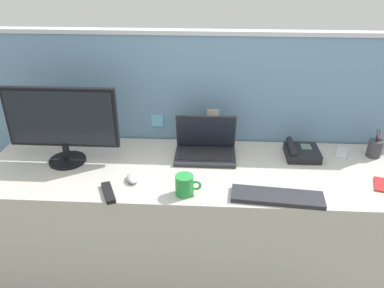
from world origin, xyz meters
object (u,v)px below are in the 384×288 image
at_px(keyboard_main, 277,197).
at_px(computer_mouse_right_hand, 133,178).
at_px(coffee_mug, 185,185).
at_px(pen_cup, 375,148).
at_px(cell_phone_red_case, 381,185).
at_px(desktop_monitor, 62,122).
at_px(tv_remote, 108,193).
at_px(desk_phone, 301,152).
at_px(cell_phone_silver_slab, 342,152).
at_px(laptop, 205,145).

distance_m(keyboard_main, computer_mouse_right_hand, 0.72).
bearing_deg(coffee_mug, pen_cup, 22.65).
bearing_deg(pen_cup, cell_phone_red_case, -102.39).
relative_size(desktop_monitor, tv_remote, 3.50).
height_order(computer_mouse_right_hand, cell_phone_red_case, computer_mouse_right_hand).
distance_m(desktop_monitor, cell_phone_red_case, 1.67).
xyz_separation_m(desktop_monitor, pen_cup, (1.71, 0.15, -0.19)).
height_order(desk_phone, cell_phone_silver_slab, desk_phone).
height_order(cell_phone_silver_slab, tv_remote, tv_remote).
bearing_deg(keyboard_main, laptop, 135.90).
xyz_separation_m(pen_cup, cell_phone_red_case, (-0.07, -0.30, -0.05)).
bearing_deg(cell_phone_red_case, laptop, -178.62).
distance_m(computer_mouse_right_hand, pen_cup, 1.36).
xyz_separation_m(desktop_monitor, coffee_mug, (0.67, -0.28, -0.19)).
distance_m(pen_cup, tv_remote, 1.48).
height_order(desktop_monitor, pen_cup, desktop_monitor).
relative_size(computer_mouse_right_hand, cell_phone_silver_slab, 0.70).
bearing_deg(computer_mouse_right_hand, desktop_monitor, 137.19).
distance_m(desk_phone, computer_mouse_right_hand, 0.95).
height_order(desktop_monitor, tv_remote, desktop_monitor).
distance_m(pen_cup, cell_phone_silver_slab, 0.17).
bearing_deg(keyboard_main, coffee_mug, -176.51).
bearing_deg(tv_remote, desktop_monitor, 110.94).
bearing_deg(desktop_monitor, cell_phone_red_case, -5.25).
xyz_separation_m(pen_cup, coffee_mug, (-1.04, -0.43, -0.00)).
bearing_deg(laptop, coffee_mug, -102.42).
distance_m(laptop, cell_phone_red_case, 0.93).
bearing_deg(desktop_monitor, computer_mouse_right_hand, -24.34).
bearing_deg(laptop, computer_mouse_right_hand, -140.75).
xyz_separation_m(computer_mouse_right_hand, cell_phone_red_case, (1.25, 0.03, -0.01)).
bearing_deg(cell_phone_red_case, computer_mouse_right_hand, -160.53).
relative_size(desk_phone, pen_cup, 1.09).
bearing_deg(pen_cup, desktop_monitor, -174.92).
relative_size(desk_phone, tv_remote, 1.10).
height_order(desktop_monitor, laptop, desktop_monitor).
height_order(pen_cup, cell_phone_silver_slab, pen_cup).
relative_size(keyboard_main, pen_cup, 2.54).
height_order(cell_phone_red_case, tv_remote, tv_remote).
distance_m(tv_remote, coffee_mug, 0.37).
height_order(laptop, keyboard_main, laptop).
distance_m(keyboard_main, cell_phone_red_case, 0.55).
relative_size(desk_phone, cell_phone_red_case, 1.40).
xyz_separation_m(cell_phone_silver_slab, tv_remote, (-1.24, -0.48, 0.01)).
relative_size(laptop, cell_phone_red_case, 2.54).
bearing_deg(keyboard_main, desk_phone, 71.28).
relative_size(desktop_monitor, keyboard_main, 1.38).
relative_size(computer_mouse_right_hand, coffee_mug, 0.79).
height_order(laptop, tv_remote, laptop).
distance_m(desk_phone, cell_phone_silver_slab, 0.26).
bearing_deg(desktop_monitor, desk_phone, 5.41).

